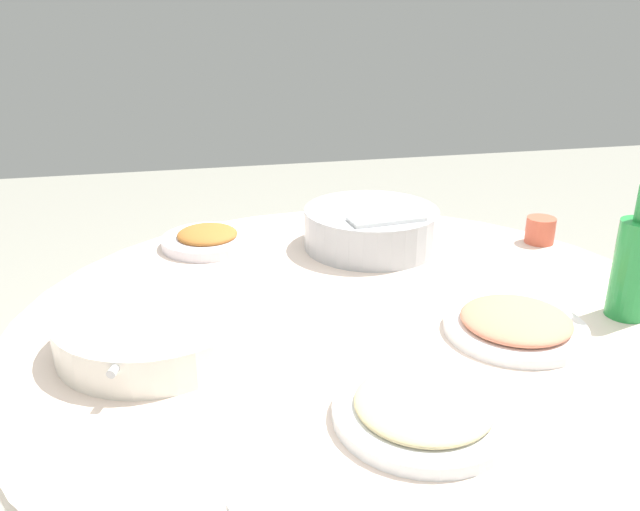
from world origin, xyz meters
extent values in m
cylinder|color=#99999E|center=(0.00, 0.00, 0.37)|extent=(0.11, 0.11, 0.68)
cylinder|color=beige|center=(0.00, 0.00, 0.72)|extent=(1.16, 1.16, 0.04)
cylinder|color=#B2B5BA|center=(-0.11, -0.32, 0.78)|extent=(0.28, 0.28, 0.08)
ellipsoid|color=white|center=(-0.11, -0.32, 0.79)|extent=(0.23, 0.23, 0.09)
cube|color=white|center=(-0.11, -0.24, 0.83)|extent=(0.16, 0.07, 0.01)
cylinder|color=white|center=(0.33, 0.02, 0.77)|extent=(0.29, 0.29, 0.06)
cylinder|color=black|center=(0.33, 0.02, 0.77)|extent=(0.26, 0.26, 0.04)
cylinder|color=silver|center=(0.33, 0.02, 0.79)|extent=(0.11, 0.31, 0.01)
cylinder|color=white|center=(0.00, 0.28, 0.75)|extent=(0.23, 0.23, 0.02)
ellipsoid|color=#D1BD86|center=(0.00, 0.28, 0.77)|extent=(0.18, 0.18, 0.03)
cylinder|color=white|center=(-0.22, 0.10, 0.75)|extent=(0.22, 0.22, 0.02)
ellipsoid|color=#DF8262|center=(-0.22, 0.10, 0.77)|extent=(0.17, 0.17, 0.03)
cylinder|color=silver|center=(0.23, -0.39, 0.75)|extent=(0.19, 0.19, 0.02)
ellipsoid|color=#AB652A|center=(0.23, -0.39, 0.77)|extent=(0.13, 0.13, 0.03)
cylinder|color=green|center=(-0.43, 0.08, 0.82)|extent=(0.07, 0.07, 0.17)
cylinder|color=#CA543D|center=(-0.47, -0.26, 0.77)|extent=(0.06, 0.06, 0.06)
camera|label=1|loc=(0.27, 0.92, 1.24)|focal=36.42mm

